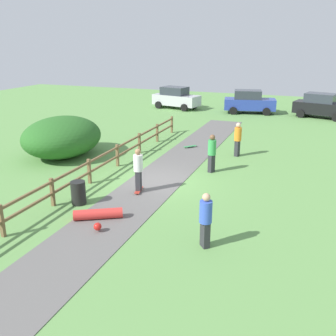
{
  "coord_description": "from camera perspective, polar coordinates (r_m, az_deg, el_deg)",
  "views": [
    {
      "loc": [
        6.22,
        -14.84,
        5.99
      ],
      "look_at": [
        0.91,
        -0.91,
        1.0
      ],
      "focal_mm": 41.34,
      "sensor_mm": 36.0,
      "label": 1
    }
  ],
  "objects": [
    {
      "name": "parked_car_silver",
      "position": [
        35.32,
        1.17,
        10.32
      ],
      "size": [
        4.46,
        2.64,
        1.92
      ],
      "color": "#B7B7BC",
      "rests_on": "ground_plane"
    },
    {
      "name": "bystander_green",
      "position": [
        18.12,
        6.49,
        2.43
      ],
      "size": [
        0.49,
        0.49,
        1.82
      ],
      "color": "#2D2D33",
      "rests_on": "ground_plane"
    },
    {
      "name": "skater_riding",
      "position": [
        15.62,
        -4.41,
        -0.02
      ],
      "size": [
        0.45,
        0.82,
        1.82
      ],
      "color": "#B23326",
      "rests_on": "asphalt_path"
    },
    {
      "name": "skater_fallen",
      "position": [
        13.7,
        -10.27,
        -6.81
      ],
      "size": [
        1.65,
        1.54,
        0.36
      ],
      "color": "red",
      "rests_on": "asphalt_path"
    },
    {
      "name": "bystander_blue",
      "position": [
        11.58,
        5.57,
        -7.32
      ],
      "size": [
        0.54,
        0.54,
        1.74
      ],
      "color": "#2D2D33",
      "rests_on": "ground_plane"
    },
    {
      "name": "parked_car_blue",
      "position": [
        33.68,
        11.88,
        9.53
      ],
      "size": [
        4.46,
        2.63,
        1.92
      ],
      "color": "#283D99",
      "rests_on": "ground_plane"
    },
    {
      "name": "skateboard_loose",
      "position": [
        22.4,
        3.29,
        3.2
      ],
      "size": [
        0.68,
        0.73,
        0.08
      ],
      "color": "#338C4C",
      "rests_on": "asphalt_path"
    },
    {
      "name": "ground_plane",
      "position": [
        17.17,
        -1.75,
        -1.92
      ],
      "size": [
        60.0,
        60.0,
        0.0
      ],
      "primitive_type": "plane",
      "color": "#60934C"
    },
    {
      "name": "trash_bin",
      "position": [
        15.06,
        -13.07,
        -3.57
      ],
      "size": [
        0.56,
        0.56,
        0.9
      ],
      "primitive_type": "cylinder",
      "color": "black",
      "rests_on": "ground_plane"
    },
    {
      "name": "parked_car_black",
      "position": [
        33.3,
        21.68,
        8.53
      ],
      "size": [
        4.49,
        2.76,
        1.92
      ],
      "color": "black",
      "rests_on": "ground_plane"
    },
    {
      "name": "wooden_fence",
      "position": [
        18.06,
        -9.41,
        1.12
      ],
      "size": [
        0.12,
        18.12,
        1.1
      ],
      "color": "brown",
      "rests_on": "ground_plane"
    },
    {
      "name": "asphalt_path",
      "position": [
        17.16,
        -1.75,
        -1.89
      ],
      "size": [
        2.4,
        28.0,
        0.02
      ],
      "primitive_type": "cube",
      "color": "#605E5B",
      "rests_on": "ground_plane"
    },
    {
      "name": "bystander_orange",
      "position": [
        20.88,
        10.25,
        4.41
      ],
      "size": [
        0.46,
        0.46,
        1.82
      ],
      "color": "#2D2D33",
      "rests_on": "ground_plane"
    },
    {
      "name": "bush_large",
      "position": [
        21.28,
        -15.36,
        4.45
      ],
      "size": [
        3.86,
        4.63,
        2.12
      ],
      "primitive_type": "ellipsoid",
      "color": "#286023",
      "rests_on": "ground_plane"
    }
  ]
}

